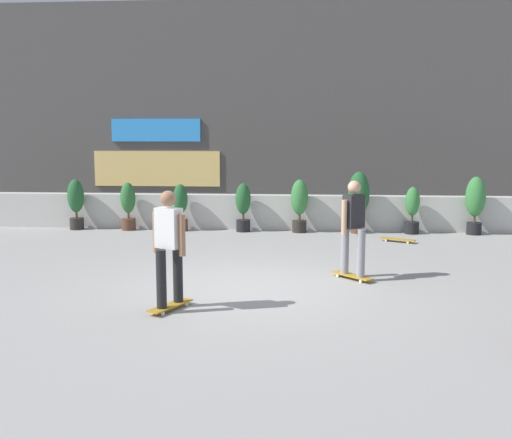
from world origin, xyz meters
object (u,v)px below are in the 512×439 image
(potted_plant_6, at_px, (412,209))
(skateboard_near_camera, at_px, (398,239))
(potted_plant_4, at_px, (300,203))
(potted_plant_5, at_px, (359,197))
(potted_plant_0, at_px, (76,201))
(skater_mid_plaza, at_px, (169,245))
(skater_by_wall_right, at_px, (353,225))
(potted_plant_1, at_px, (128,204))
(potted_plant_3, at_px, (243,206))
(potted_plant_2, at_px, (180,206))
(potted_plant_7, at_px, (475,201))

(potted_plant_6, distance_m, skateboard_near_camera, 1.44)
(potted_plant_4, distance_m, potted_plant_5, 1.48)
(potted_plant_0, bearing_deg, skater_mid_plaza, -59.47)
(potted_plant_5, xyz_separation_m, skater_by_wall_right, (-0.54, -4.86, 0.04))
(potted_plant_1, height_order, skater_by_wall_right, skater_by_wall_right)
(potted_plant_4, height_order, skater_by_wall_right, skater_by_wall_right)
(potted_plant_6, bearing_deg, potted_plant_5, -180.00)
(potted_plant_5, bearing_deg, potted_plant_1, 180.00)
(potted_plant_1, relative_size, skater_mid_plaza, 0.73)
(potted_plant_3, bearing_deg, skater_by_wall_right, -63.98)
(potted_plant_5, relative_size, potted_plant_6, 1.32)
(potted_plant_6, bearing_deg, skateboard_near_camera, -113.38)
(potted_plant_0, xyz_separation_m, potted_plant_5, (7.30, 0.00, 0.17))
(potted_plant_2, xyz_separation_m, potted_plant_6, (5.86, 0.00, -0.03))
(potted_plant_1, height_order, skateboard_near_camera, potted_plant_1)
(skater_mid_plaza, bearing_deg, potted_plant_2, 100.59)
(skateboard_near_camera, bearing_deg, potted_plant_1, 169.73)
(potted_plant_4, bearing_deg, potted_plant_5, 0.00)
(skater_by_wall_right, xyz_separation_m, skateboard_near_camera, (1.34, 3.65, -0.88))
(potted_plant_4, relative_size, potted_plant_5, 0.87)
(potted_plant_1, height_order, potted_plant_5, potted_plant_5)
(potted_plant_0, bearing_deg, potted_plant_3, 0.00)
(potted_plant_3, distance_m, skateboard_near_camera, 3.96)
(skater_mid_plaza, bearing_deg, skater_by_wall_right, 36.46)
(skateboard_near_camera, bearing_deg, skater_mid_plaza, -125.68)
(potted_plant_5, relative_size, skateboard_near_camera, 1.93)
(potted_plant_2, relative_size, potted_plant_6, 1.03)
(potted_plant_3, xyz_separation_m, skater_mid_plaza, (-0.34, -6.87, 0.27))
(potted_plant_4, relative_size, skater_mid_plaza, 0.79)
(potted_plant_4, distance_m, skater_by_wall_right, 4.95)
(potted_plant_0, height_order, skater_mid_plaza, skater_mid_plaza)
(potted_plant_2, relative_size, skater_by_wall_right, 0.71)
(potted_plant_2, xyz_separation_m, potted_plant_4, (3.06, 0.00, 0.11))
(skater_by_wall_right, bearing_deg, skateboard_near_camera, 69.76)
(potted_plant_2, height_order, potted_plant_3, potted_plant_3)
(potted_plant_6, relative_size, skater_mid_plaza, 0.69)
(potted_plant_2, distance_m, potted_plant_4, 3.06)
(potted_plant_6, bearing_deg, potted_plant_3, -180.00)
(potted_plant_4, bearing_deg, potted_plant_3, 180.00)
(potted_plant_1, bearing_deg, potted_plant_7, -0.00)
(skater_mid_plaza, bearing_deg, potted_plant_4, 75.52)
(potted_plant_5, distance_m, potted_plant_6, 1.36)
(potted_plant_1, relative_size, potted_plant_5, 0.80)
(potted_plant_4, xyz_separation_m, potted_plant_6, (2.81, 0.00, -0.14))
(potted_plant_0, xyz_separation_m, skater_by_wall_right, (6.76, -4.86, 0.21))
(skateboard_near_camera, bearing_deg, potted_plant_2, 167.17)
(potted_plant_2, distance_m, skater_by_wall_right, 6.30)
(potted_plant_4, bearing_deg, skateboard_near_camera, -28.04)
(potted_plant_1, distance_m, potted_plant_3, 3.00)
(potted_plant_5, height_order, skater_by_wall_right, skater_by_wall_right)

